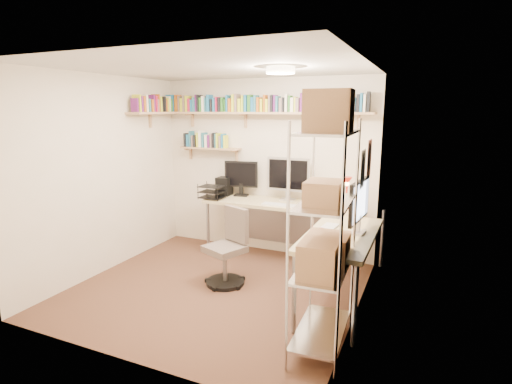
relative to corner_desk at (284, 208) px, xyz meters
The scene contains 6 objects.
ground 1.34m from the corner_desk, 118.22° to the right, with size 3.20×3.20×0.00m, color #4E2A21.
room_shell 1.29m from the corner_desk, 118.03° to the right, with size 3.24×3.04×2.52m.
wall_shelves 1.57m from the corner_desk, 158.56° to the left, with size 3.12×1.09×0.80m.
corner_desk is the anchor object (origin of this frame).
office_chair 0.95m from the corner_desk, 121.87° to the right, with size 0.53×0.54×0.92m.
wire_rack 1.89m from the corner_desk, 60.05° to the right, with size 0.47×0.88×2.22m.
Camera 1 is at (2.18, -3.81, 2.07)m, focal length 28.00 mm.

